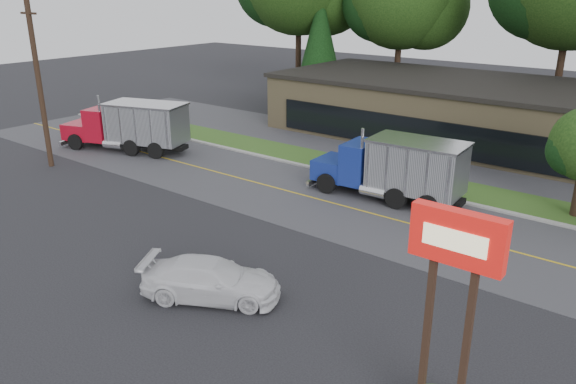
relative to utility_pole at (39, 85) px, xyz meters
name	(u,v)px	position (x,y,z in m)	size (l,w,h in m)	color
ground	(215,270)	(18.00, -3.50, -5.09)	(140.00, 140.00, 0.00)	#2F2F33
road	(339,205)	(18.00, 5.50, -5.09)	(60.00, 8.00, 0.02)	#56565B
center_line	(339,205)	(18.00, 5.50, -5.09)	(60.00, 0.12, 0.01)	gold
curb	(379,184)	(18.00, 9.70, -5.09)	(60.00, 0.30, 0.12)	#9E9E99
grass_verge	(394,176)	(18.00, 11.50, -5.09)	(60.00, 3.40, 0.03)	#3B6121
far_parking	(430,157)	(18.00, 16.50, -5.09)	(60.00, 7.00, 0.02)	#56565B
strip_mall	(495,116)	(20.00, 22.50, -3.09)	(32.00, 12.00, 4.00)	#97835C
utility_pole	(39,85)	(0.00, 0.00, 0.00)	(1.60, 0.32, 10.00)	#382619
bilo_sign	(444,359)	(28.50, -6.00, -3.07)	(2.20, 1.90, 5.95)	#6B6054
evergreen_left	(320,42)	(2.00, 26.50, 0.78)	(4.70, 4.70, 10.69)	#382619
dump_truck_red	(131,125)	(1.19, 5.41, -3.28)	(9.27, 5.17, 3.36)	black
dump_truck_blue	(396,167)	(19.86, 7.96, -3.29)	(8.32, 3.13, 3.36)	black
rally_car	(211,279)	(19.40, -5.07, -4.37)	(2.04, 5.01, 1.45)	white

